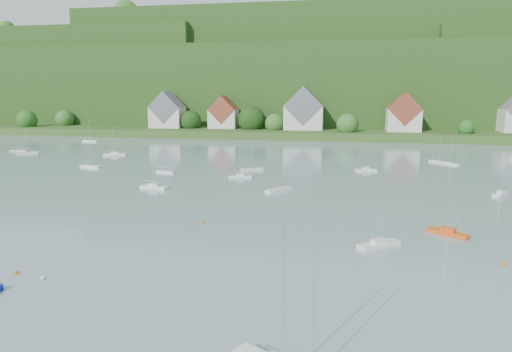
{
  "coord_description": "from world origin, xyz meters",
  "views": [
    {
      "loc": [
        19.87,
        -4.77,
        19.36
      ],
      "look_at": [
        5.27,
        75.0,
        4.0
      ],
      "focal_mm": 31.92,
      "sensor_mm": 36.0,
      "label": 1
    }
  ],
  "objects": [
    {
      "name": "village_building_3",
      "position": [
        45.0,
        186.0,
        9.43
      ],
      "size": [
        13.0,
        10.4,
        15.5
      ],
      "color": "beige",
      "rests_on": "far_shore_strip"
    },
    {
      "name": "near_sailboat_5",
      "position": [
        34.83,
        58.07,
        0.42
      ],
      "size": [
        5.31,
        4.56,
        7.42
      ],
      "rotation": [
        0.0,
        0.0,
        -0.65
      ],
      "color": "#D64E17",
      "rests_on": "ground"
    },
    {
      "name": "mooring_buoy_1",
      "position": [
        -9.97,
        34.98,
        0.0
      ],
      "size": [
        0.45,
        0.45,
        0.45
      ],
      "primitive_type": "sphere",
      "color": "silver",
      "rests_on": "ground"
    },
    {
      "name": "mooring_buoy_3",
      "position": [
        0.53,
        57.42,
        0.0
      ],
      "size": [
        0.46,
        0.46,
        0.46
      ],
      "primitive_type": "sphere",
      "color": "#D56A05",
      "rests_on": "ground"
    },
    {
      "name": "village_building_2",
      "position": [
        5.0,
        188.0,
        10.27
      ],
      "size": [
        16.0,
        11.44,
        18.0
      ],
      "color": "beige",
      "rests_on": "far_shore_strip"
    },
    {
      "name": "near_sailboat_3",
      "position": [
        25.25,
        51.41,
        0.43
      ],
      "size": [
        5.63,
        4.63,
        7.77
      ],
      "rotation": [
        0.0,
        0.0,
        0.61
      ],
      "color": "silver",
      "rests_on": "ground"
    },
    {
      "name": "mooring_buoy_2",
      "position": [
        38.69,
        47.83,
        0.0
      ],
      "size": [
        0.48,
        0.48,
        0.48
      ],
      "primitive_type": "sphere",
      "color": "#D56A05",
      "rests_on": "ground"
    },
    {
      "name": "far_sailboat_cluster",
      "position": [
        8.69,
        113.42,
        0.37
      ],
      "size": [
        184.86,
        77.55,
        8.71
      ],
      "color": "silver",
      "rests_on": "ground"
    },
    {
      "name": "village_building_0",
      "position": [
        -55.0,
        187.0,
        9.51
      ],
      "size": [
        14.0,
        10.4,
        16.0
      ],
      "color": "beige",
      "rests_on": "far_shore_strip"
    },
    {
      "name": "village_building_1",
      "position": [
        -30.0,
        189.0,
        8.75
      ],
      "size": [
        12.0,
        9.36,
        14.0
      ],
      "color": "beige",
      "rests_on": "far_shore_strip"
    },
    {
      "name": "mooring_buoy_0",
      "position": [
        -13.66,
        35.72,
        0.0
      ],
      "size": [
        0.46,
        0.46,
        0.46
      ],
      "primitive_type": "sphere",
      "color": "#D56A05",
      "rests_on": "ground"
    },
    {
      "name": "forested_ridge",
      "position": [
        0.39,
        268.57,
        22.89
      ],
      "size": [
        620.0,
        181.22,
        69.89
      ],
      "color": "#193C13",
      "rests_on": "ground"
    },
    {
      "name": "far_shore_strip",
      "position": [
        0.0,
        200.0,
        1.5
      ],
      "size": [
        600.0,
        60.0,
        3.0
      ],
      "primitive_type": "cube",
      "color": "#2B4C1C",
      "rests_on": "ground"
    }
  ]
}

